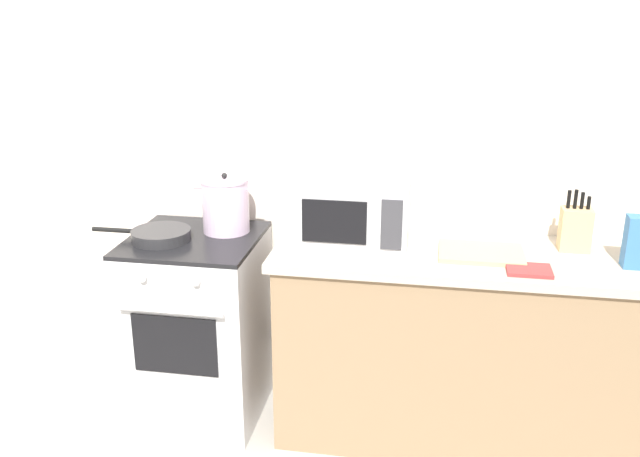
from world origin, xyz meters
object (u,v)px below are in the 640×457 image
Objects in this scene: cutting_board at (481,253)px; oven_mitt at (529,270)px; microwave at (354,210)px; frying_pan at (160,235)px; knife_block at (575,228)px; stove at (199,327)px; stock_pot at (226,205)px; pasta_box at (635,242)px.

oven_mitt is at bearing -40.92° from cutting_board.
microwave is at bearing 162.46° from oven_mitt.
frying_pan is 0.94× the size of microwave.
knife_block is (1.85, 0.20, 0.07)m from frying_pan.
stove is 0.61m from stock_pot.
knife_block is at bearing 4.72° from stove.
stove is 1.80m from knife_block.
knife_block is 0.38m from oven_mitt.
stock_pot is at bearing -179.19° from knife_block.
pasta_box is at bearing -5.25° from microwave.
cutting_board is (1.31, 0.00, 0.47)m from stove.
knife_block is at bearing 19.14° from cutting_board.
stove is at bearing -173.88° from microwave.
knife_block is at bearing 3.65° from microwave.
microwave is 2.78× the size of oven_mitt.
frying_pan is at bearing -173.85° from knife_block.
microwave is at bearing 6.12° from stove.
stock_pot is 1.13× the size of knife_block.
stove is 1.95× the size of frying_pan.
cutting_board is 1.31× the size of knife_block.
stock_pot is at bearing 175.28° from pasta_box.
knife_block reaches higher than frying_pan.
knife_block is 1.52× the size of oven_mitt.
cutting_board is (0.57, -0.08, -0.14)m from microwave.
stock_pot is at bearing 33.87° from frying_pan.
pasta_box is (1.18, -0.11, -0.04)m from microwave.
microwave reaches higher than stock_pot.
microwave is at bearing -176.35° from knife_block.
stock_pot reaches higher than cutting_board.
knife_block is (0.97, 0.06, -0.05)m from microwave.
pasta_box is at bearing 17.06° from oven_mitt.
microwave is 0.97m from knife_block.
microwave reaches higher than stove.
frying_pan is 2.62× the size of oven_mitt.
stock_pot is 0.86× the size of cutting_board.
frying_pan is 1.86m from knife_block.
stove is 3.36× the size of knife_block.
pasta_box is (0.61, -0.03, 0.10)m from cutting_board.
microwave is at bearing 174.75° from pasta_box.
stove is 0.96m from microwave.
frying_pan is 2.14× the size of pasta_box.
cutting_board is at bearing -7.82° from microwave.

